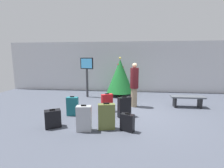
{
  "coord_description": "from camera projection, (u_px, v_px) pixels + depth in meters",
  "views": [
    {
      "loc": [
        -0.14,
        -6.18,
        2.1
      ],
      "look_at": [
        -0.97,
        1.23,
        0.9
      ],
      "focal_mm": 26.1,
      "sensor_mm": 36.0,
      "label": 1
    }
  ],
  "objects": [
    {
      "name": "ground_plane",
      "position": [
        133.0,
        112.0,
        6.38
      ],
      "size": [
        16.0,
        16.0,
        0.0
      ],
      "primitive_type": "plane",
      "color": "#424754"
    },
    {
      "name": "back_wall",
      "position": [
        133.0,
        67.0,
        10.16
      ],
      "size": [
        16.0,
        0.2,
        3.08
      ],
      "primitive_type": "cube",
      "color": "silver",
      "rests_on": "ground_plane"
    },
    {
      "name": "holiday_tree",
      "position": [
        120.0,
        76.0,
        9.02
      ],
      "size": [
        1.48,
        1.48,
        2.15
      ],
      "color": "#4C3319",
      "rests_on": "ground_plane"
    },
    {
      "name": "flight_info_kiosk",
      "position": [
        87.0,
        71.0,
        8.63
      ],
      "size": [
        0.73,
        0.32,
        2.11
      ],
      "color": "#333338",
      "rests_on": "ground_plane"
    },
    {
      "name": "waiting_bench",
      "position": [
        187.0,
        99.0,
        6.96
      ],
      "size": [
        1.38,
        0.44,
        0.48
      ],
      "color": "#4C5159",
      "rests_on": "ground_plane"
    },
    {
      "name": "traveller_0",
      "position": [
        134.0,
        84.0,
        6.95
      ],
      "size": [
        0.5,
        0.5,
        1.89
      ],
      "color": "gray",
      "rests_on": "ground_plane"
    },
    {
      "name": "suitcase_0",
      "position": [
        124.0,
        107.0,
        5.8
      ],
      "size": [
        0.5,
        0.4,
        0.77
      ],
      "color": "black",
      "rests_on": "ground_plane"
    },
    {
      "name": "suitcase_1",
      "position": [
        107.0,
        103.0,
        6.37
      ],
      "size": [
        0.46,
        0.36,
        0.74
      ],
      "color": "#B2191E",
      "rests_on": "ground_plane"
    },
    {
      "name": "suitcase_2",
      "position": [
        73.0,
        106.0,
        5.97
      ],
      "size": [
        0.42,
        0.23,
        0.72
      ],
      "color": "#19606B",
      "rests_on": "ground_plane"
    },
    {
      "name": "suitcase_3",
      "position": [
        106.0,
        117.0,
        4.8
      ],
      "size": [
        0.53,
        0.3,
        0.81
      ],
      "color": "#59602D",
      "rests_on": "ground_plane"
    },
    {
      "name": "suitcase_4",
      "position": [
        127.0,
        123.0,
        4.69
      ],
      "size": [
        0.44,
        0.33,
        0.55
      ],
      "color": "black",
      "rests_on": "ground_plane"
    },
    {
      "name": "suitcase_5",
      "position": [
        84.0,
        118.0,
        4.69
      ],
      "size": [
        0.45,
        0.29,
        0.78
      ],
      "color": "#9EA0A5",
      "rests_on": "ground_plane"
    },
    {
      "name": "suitcase_6",
      "position": [
        53.0,
        119.0,
        4.94
      ],
      "size": [
        0.54,
        0.47,
        0.58
      ],
      "color": "black",
      "rests_on": "ground_plane"
    }
  ]
}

